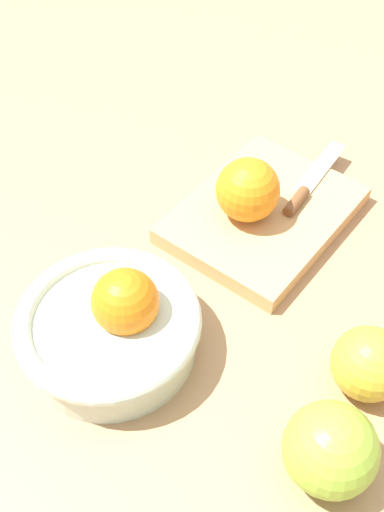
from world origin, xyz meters
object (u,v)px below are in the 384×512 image
object	(u,v)px
orange_on_board	(248,190)
apple_front_left_2	(369,364)
cutting_board	(263,215)
knife	(305,186)
apple_front_left	(330,449)
bowl	(111,326)

from	to	relation	value
orange_on_board	apple_front_left_2	xyz separation A→B (m)	(-0.15, -0.18, -0.02)
cutting_board	knife	world-z (taller)	knife
cutting_board	apple_front_left_2	bearing A→B (deg)	-134.97
apple_front_left	apple_front_left_2	size ratio (longest dim) A/B	1.15
knife	apple_front_left	size ratio (longest dim) A/B	1.88
bowl	apple_front_left	size ratio (longest dim) A/B	2.22
bowl	apple_front_left_2	size ratio (longest dim) A/B	2.54
orange_on_board	apple_front_left	xyz separation A→B (m)	(-0.25, -0.18, -0.02)
cutting_board	knife	distance (m)	0.06
cutting_board	knife	size ratio (longest dim) A/B	1.43
bowl	cutting_board	bearing A→B (deg)	-17.74
orange_on_board	apple_front_left_2	distance (m)	0.24
orange_on_board	knife	world-z (taller)	orange_on_board
cutting_board	orange_on_board	bearing A→B (deg)	135.39
apple_front_left	cutting_board	bearing A→B (deg)	30.79
cutting_board	apple_front_left	world-z (taller)	apple_front_left
orange_on_board	apple_front_left_2	size ratio (longest dim) A/B	1.02
bowl	apple_front_left	world-z (taller)	bowl
bowl	apple_front_left	distance (m)	0.24
cutting_board	knife	bearing A→B (deg)	-32.26
bowl	apple_front_left_2	distance (m)	0.25
apple_front_left_2	cutting_board	bearing A→B (deg)	45.03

